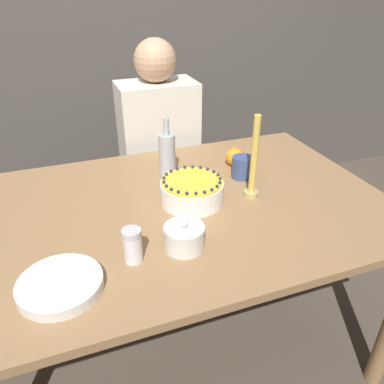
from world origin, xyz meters
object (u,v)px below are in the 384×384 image
sugar_bowl (183,237)px  bottle (167,154)px  person_man_blue_shirt (160,172)px  candle (254,164)px  sugar_shaker (133,245)px  cake (192,191)px

sugar_bowl → bottle: size_ratio=0.51×
person_man_blue_shirt → candle: bearing=102.2°
candle → sugar_shaker: bearing=-156.6°
cake → sugar_bowl: bearing=-115.6°
sugar_shaker → sugar_bowl: bearing=2.1°
candle → person_man_blue_shirt: person_man_blue_shirt is taller
cake → sugar_bowl: (-0.12, -0.25, -0.00)m
cake → candle: 0.25m
bottle → person_man_blue_shirt: size_ratio=0.20×
cake → sugar_shaker: bearing=-137.3°
person_man_blue_shirt → cake: bearing=84.4°
cake → candle: candle is taller
cake → sugar_bowl: size_ratio=1.84×
cake → person_man_blue_shirt: person_man_blue_shirt is taller
bottle → person_man_blue_shirt: (0.09, 0.46, -0.32)m
sugar_shaker → candle: size_ratio=0.34×
candle → person_man_blue_shirt: bearing=102.2°
cake → person_man_blue_shirt: bearing=84.4°
sugar_bowl → person_man_blue_shirt: bearing=78.8°
person_man_blue_shirt → sugar_bowl: bearing=78.8°
cake → person_man_blue_shirt: (0.07, 0.70, -0.27)m
candle → bottle: (-0.25, 0.29, -0.04)m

